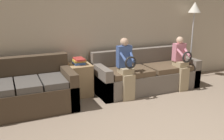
{
  "coord_description": "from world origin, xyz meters",
  "views": [
    {
      "loc": [
        -1.96,
        -2.13,
        1.86
      ],
      "look_at": [
        -0.28,
        1.69,
        0.7
      ],
      "focal_mm": 40.0,
      "sensor_mm": 36.0,
      "label": 1
    }
  ],
  "objects_px": {
    "book_stack": "(79,61)",
    "floor_lamp": "(194,15)",
    "child_right_seated": "(181,61)",
    "couch_main": "(145,75)",
    "couch_side": "(28,91)",
    "side_shelf": "(80,79)",
    "child_left_seated": "(126,66)"
  },
  "relations": [
    {
      "from": "couch_side",
      "to": "side_shelf",
      "type": "relative_size",
      "value": 2.48
    },
    {
      "from": "couch_main",
      "to": "floor_lamp",
      "type": "xyz_separation_m",
      "value": [
        1.43,
        0.24,
        1.23
      ]
    },
    {
      "from": "child_left_seated",
      "to": "book_stack",
      "type": "distance_m",
      "value": 0.95
    },
    {
      "from": "couch_side",
      "to": "child_right_seated",
      "type": "relative_size",
      "value": 1.41
    },
    {
      "from": "child_right_seated",
      "to": "floor_lamp",
      "type": "xyz_separation_m",
      "value": [
        0.78,
        0.61,
        0.91
      ]
    },
    {
      "from": "couch_main",
      "to": "couch_side",
      "type": "xyz_separation_m",
      "value": [
        -2.46,
        -0.1,
        0.02
      ]
    },
    {
      "from": "couch_main",
      "to": "floor_lamp",
      "type": "distance_m",
      "value": 1.9
    },
    {
      "from": "side_shelf",
      "to": "book_stack",
      "type": "height_order",
      "value": "book_stack"
    },
    {
      "from": "side_shelf",
      "to": "book_stack",
      "type": "xyz_separation_m",
      "value": [
        -0.01,
        0.0,
        0.38
      ]
    },
    {
      "from": "child_right_seated",
      "to": "floor_lamp",
      "type": "distance_m",
      "value": 1.34
    },
    {
      "from": "child_right_seated",
      "to": "book_stack",
      "type": "bearing_deg",
      "value": 164.94
    },
    {
      "from": "child_left_seated",
      "to": "couch_main",
      "type": "bearing_deg",
      "value": 28.87
    },
    {
      "from": "couch_main",
      "to": "side_shelf",
      "type": "bearing_deg",
      "value": 172.43
    },
    {
      "from": "side_shelf",
      "to": "floor_lamp",
      "type": "bearing_deg",
      "value": 1.03
    },
    {
      "from": "book_stack",
      "to": "floor_lamp",
      "type": "bearing_deg",
      "value": 0.94
    },
    {
      "from": "side_shelf",
      "to": "book_stack",
      "type": "bearing_deg",
      "value": 139.34
    },
    {
      "from": "side_shelf",
      "to": "floor_lamp",
      "type": "relative_size",
      "value": 0.35
    },
    {
      "from": "child_left_seated",
      "to": "floor_lamp",
      "type": "height_order",
      "value": "floor_lamp"
    },
    {
      "from": "book_stack",
      "to": "floor_lamp",
      "type": "height_order",
      "value": "floor_lamp"
    },
    {
      "from": "couch_main",
      "to": "floor_lamp",
      "type": "bearing_deg",
      "value": 9.49
    },
    {
      "from": "couch_main",
      "to": "child_right_seated",
      "type": "height_order",
      "value": "child_right_seated"
    },
    {
      "from": "couch_main",
      "to": "floor_lamp",
      "type": "relative_size",
      "value": 1.23
    },
    {
      "from": "child_left_seated",
      "to": "book_stack",
      "type": "height_order",
      "value": "child_left_seated"
    },
    {
      "from": "child_right_seated",
      "to": "floor_lamp",
      "type": "height_order",
      "value": "floor_lamp"
    },
    {
      "from": "floor_lamp",
      "to": "couch_main",
      "type": "bearing_deg",
      "value": -170.51
    },
    {
      "from": "couch_main",
      "to": "child_left_seated",
      "type": "distance_m",
      "value": 0.82
    },
    {
      "from": "child_left_seated",
      "to": "child_right_seated",
      "type": "distance_m",
      "value": 1.31
    },
    {
      "from": "couch_main",
      "to": "couch_side",
      "type": "height_order",
      "value": "couch_side"
    },
    {
      "from": "book_stack",
      "to": "floor_lamp",
      "type": "relative_size",
      "value": 0.17
    },
    {
      "from": "couch_main",
      "to": "child_left_seated",
      "type": "relative_size",
      "value": 1.9
    },
    {
      "from": "child_left_seated",
      "to": "book_stack",
      "type": "xyz_separation_m",
      "value": [
        -0.77,
        0.55,
        0.06
      ]
    },
    {
      "from": "couch_side",
      "to": "child_left_seated",
      "type": "bearing_deg",
      "value": -8.21
    }
  ]
}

